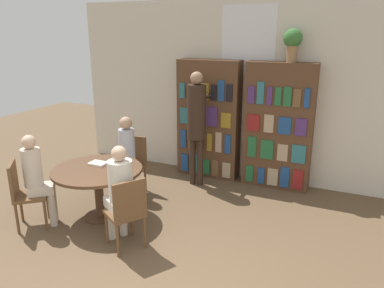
% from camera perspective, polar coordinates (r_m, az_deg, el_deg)
% --- Properties ---
extents(wall_back, '(6.40, 0.07, 3.00)m').
position_cam_1_polar(wall_back, '(6.42, 8.33, 7.82)').
color(wall_back, beige).
rests_on(wall_back, ground_plane).
extents(bookshelf_left, '(1.08, 0.34, 2.04)m').
position_cam_1_polar(bookshelf_left, '(6.52, 2.57, 3.73)').
color(bookshelf_left, brown).
rests_on(bookshelf_left, ground_plane).
extents(bookshelf_right, '(1.08, 0.34, 2.04)m').
position_cam_1_polar(bookshelf_right, '(6.19, 13.00, 2.59)').
color(bookshelf_right, brown).
rests_on(bookshelf_right, ground_plane).
extents(flower_vase, '(0.28, 0.28, 0.50)m').
position_cam_1_polar(flower_vase, '(5.99, 15.08, 14.87)').
color(flower_vase, '#997047').
rests_on(flower_vase, bookshelf_right).
extents(reading_table, '(1.21, 1.21, 0.72)m').
position_cam_1_polar(reading_table, '(5.24, -14.16, -4.89)').
color(reading_table, brown).
rests_on(reading_table, ground_plane).
extents(chair_near_camera, '(0.56, 0.56, 0.90)m').
position_cam_1_polar(chair_near_camera, '(5.35, -24.25, -6.58)').
color(chair_near_camera, brown).
rests_on(chair_near_camera, ground_plane).
extents(chair_left_side, '(0.43, 0.43, 0.90)m').
position_cam_1_polar(chair_left_side, '(6.02, -9.08, -2.67)').
color(chair_left_side, brown).
rests_on(chair_left_side, ground_plane).
extents(chair_far_side, '(0.55, 0.55, 0.90)m').
position_cam_1_polar(chair_far_side, '(4.47, -9.89, -9.91)').
color(chair_far_side, brown).
rests_on(chair_far_side, ground_plane).
extents(seated_reader_left, '(0.26, 0.37, 1.27)m').
position_cam_1_polar(seated_reader_left, '(5.80, -10.06, -1.28)').
color(seated_reader_left, '#B2B7C6').
rests_on(seated_reader_left, ground_plane).
extents(seated_reader_right, '(0.42, 0.41, 1.25)m').
position_cam_1_polar(seated_reader_right, '(4.53, -10.95, -6.60)').
color(seated_reader_right, silver).
rests_on(seated_reader_right, ground_plane).
extents(seated_reader_back, '(0.40, 0.39, 1.25)m').
position_cam_1_polar(seated_reader_back, '(5.26, -22.52, -4.48)').
color(seated_reader_back, beige).
rests_on(seated_reader_back, ground_plane).
extents(librarian_standing, '(0.30, 0.57, 1.89)m').
position_cam_1_polar(librarian_standing, '(6.04, 0.72, 4.13)').
color(librarian_standing, '#332319').
rests_on(librarian_standing, ground_plane).
extents(open_book_on_table, '(0.24, 0.18, 0.03)m').
position_cam_1_polar(open_book_on_table, '(5.35, -14.10, -2.90)').
color(open_book_on_table, silver).
rests_on(open_book_on_table, reading_table).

